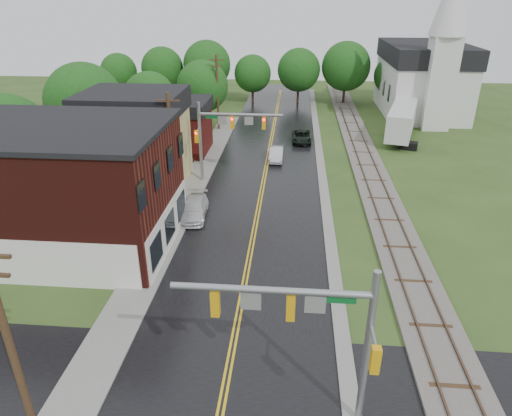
# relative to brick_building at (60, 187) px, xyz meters

# --- Properties ---
(main_road) EXTENTS (10.00, 90.00, 0.02)m
(main_road) POSITION_rel_brick_building_xyz_m (12.48, 15.00, -4.15)
(main_road) COLOR black
(main_road) RESTS_ON ground
(cross_road) EXTENTS (60.00, 9.00, 0.02)m
(cross_road) POSITION_rel_brick_building_xyz_m (12.48, -13.00, -4.15)
(cross_road) COLOR black
(cross_road) RESTS_ON ground
(curb_right) EXTENTS (0.80, 70.00, 0.12)m
(curb_right) POSITION_rel_brick_building_xyz_m (17.88, 20.00, -4.15)
(curb_right) COLOR gray
(curb_right) RESTS_ON ground
(sidewalk_left) EXTENTS (2.40, 50.00, 0.12)m
(sidewalk_left) POSITION_rel_brick_building_xyz_m (6.28, 10.00, -4.15)
(sidewalk_left) COLOR gray
(sidewalk_left) RESTS_ON ground
(brick_building) EXTENTS (14.30, 10.30, 8.30)m
(brick_building) POSITION_rel_brick_building_xyz_m (0.00, 0.00, 0.00)
(brick_building) COLOR #40120D
(brick_building) RESTS_ON ground
(yellow_house) EXTENTS (8.00, 7.00, 6.40)m
(yellow_house) POSITION_rel_brick_building_xyz_m (1.48, 11.00, -0.95)
(yellow_house) COLOR tan
(yellow_house) RESTS_ON ground
(darkred_building) EXTENTS (7.00, 6.00, 4.40)m
(darkred_building) POSITION_rel_brick_building_xyz_m (2.48, 20.00, -1.95)
(darkred_building) COLOR #3F0F0C
(darkred_building) RESTS_ON ground
(church) EXTENTS (10.40, 18.40, 20.00)m
(church) POSITION_rel_brick_building_xyz_m (32.48, 38.74, 1.68)
(church) COLOR silver
(church) RESTS_ON ground
(railroad) EXTENTS (3.20, 80.00, 0.30)m
(railroad) POSITION_rel_brick_building_xyz_m (22.48, 20.00, -4.05)
(railroad) COLOR #59544C
(railroad) RESTS_ON ground
(traffic_signal_near) EXTENTS (7.34, 0.30, 7.20)m
(traffic_signal_near) POSITION_rel_brick_building_xyz_m (15.96, -13.00, 0.82)
(traffic_signal_near) COLOR gray
(traffic_signal_near) RESTS_ON ground
(traffic_signal_far) EXTENTS (7.34, 0.43, 7.20)m
(traffic_signal_far) POSITION_rel_brick_building_xyz_m (9.01, 12.00, 0.82)
(traffic_signal_far) COLOR gray
(traffic_signal_far) RESTS_ON ground
(utility_pole_a) EXTENTS (1.80, 0.28, 9.00)m
(utility_pole_a) POSITION_rel_brick_building_xyz_m (5.68, -15.00, 0.57)
(utility_pole_a) COLOR #382616
(utility_pole_a) RESTS_ON ground
(utility_pole_b) EXTENTS (1.80, 0.28, 9.00)m
(utility_pole_b) POSITION_rel_brick_building_xyz_m (5.68, 7.00, 0.57)
(utility_pole_b) COLOR #382616
(utility_pole_b) RESTS_ON ground
(utility_pole_c) EXTENTS (1.80, 0.28, 9.00)m
(utility_pole_c) POSITION_rel_brick_building_xyz_m (5.68, 29.00, 0.57)
(utility_pole_c) COLOR #382616
(utility_pole_c) RESTS_ON ground
(tree_left_a) EXTENTS (6.80, 6.80, 8.67)m
(tree_left_a) POSITION_rel_brick_building_xyz_m (-7.36, 6.90, 0.96)
(tree_left_a) COLOR black
(tree_left_a) RESTS_ON ground
(tree_left_b) EXTENTS (7.60, 7.60, 9.69)m
(tree_left_b) POSITION_rel_brick_building_xyz_m (-5.36, 16.90, 1.57)
(tree_left_b) COLOR black
(tree_left_b) RESTS_ON ground
(tree_left_c) EXTENTS (6.00, 6.00, 7.65)m
(tree_left_c) POSITION_rel_brick_building_xyz_m (-1.36, 24.90, 0.36)
(tree_left_c) COLOR black
(tree_left_c) RESTS_ON ground
(tree_left_e) EXTENTS (6.40, 6.40, 8.16)m
(tree_left_e) POSITION_rel_brick_building_xyz_m (3.64, 30.90, 0.66)
(tree_left_e) COLOR black
(tree_left_e) RESTS_ON ground
(suv_dark) EXTENTS (2.21, 4.64, 1.28)m
(suv_dark) POSITION_rel_brick_building_xyz_m (15.98, 24.70, -3.51)
(suv_dark) COLOR black
(suv_dark) RESTS_ON ground
(sedan_silver) EXTENTS (1.36, 3.90, 1.29)m
(sedan_silver) POSITION_rel_brick_building_xyz_m (13.36, 18.21, -3.51)
(sedan_silver) COLOR silver
(sedan_silver) RESTS_ON ground
(pickup_white) EXTENTS (2.19, 4.76, 1.35)m
(pickup_white) POSITION_rel_brick_building_xyz_m (7.68, 4.69, -3.48)
(pickup_white) COLOR silver
(pickup_white) RESTS_ON ground
(semi_trailer) EXTENTS (5.76, 12.16, 3.78)m
(semi_trailer) POSITION_rel_brick_building_xyz_m (27.67, 27.48, -1.90)
(semi_trailer) COLOR black
(semi_trailer) RESTS_ON ground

